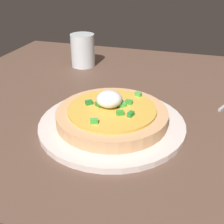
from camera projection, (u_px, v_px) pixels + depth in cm
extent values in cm
cube|color=brown|center=(151.00, 104.00, 64.98)|extent=(106.38, 78.66, 2.14)
cylinder|color=silver|center=(112.00, 124.00, 54.09)|extent=(27.92, 27.92, 1.14)
cylinder|color=tan|center=(112.00, 116.00, 53.25)|extent=(21.14, 21.14, 2.34)
cylinder|color=gold|center=(112.00, 109.00, 52.56)|extent=(16.70, 16.70, 0.53)
ellipsoid|color=white|center=(109.00, 99.00, 52.30)|extent=(4.89, 4.89, 3.05)
cube|color=#237F33|center=(112.00, 95.00, 56.30)|extent=(1.50, 1.30, 0.80)
cube|color=green|center=(94.00, 121.00, 47.41)|extent=(1.47, 1.17, 0.80)
cube|color=green|center=(120.00, 113.00, 49.96)|extent=(1.51, 1.30, 0.80)
cube|color=green|center=(138.00, 94.00, 56.79)|extent=(1.47, 1.17, 0.80)
cube|color=#4CB34F|center=(122.00, 105.00, 52.69)|extent=(1.49, 1.44, 0.80)
cube|color=green|center=(129.00, 102.00, 53.70)|extent=(1.33, 0.89, 0.80)
cube|color=#258C34|center=(131.00, 114.00, 49.54)|extent=(1.14, 1.46, 0.80)
cube|color=#257D30|center=(89.00, 102.00, 53.55)|extent=(1.50, 1.42, 0.80)
cube|color=#2F7D36|center=(110.00, 102.00, 53.87)|extent=(1.51, 1.38, 0.80)
cube|color=#32822B|center=(99.00, 104.00, 52.89)|extent=(1.51, 1.32, 0.80)
cylinder|color=silver|center=(83.00, 50.00, 82.87)|extent=(7.04, 7.04, 9.44)
cylinder|color=#3A1005|center=(83.00, 57.00, 83.89)|extent=(6.19, 6.19, 4.38)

